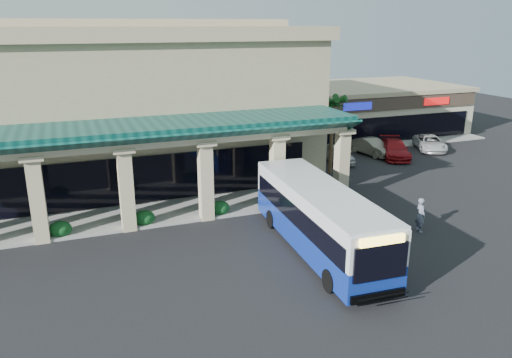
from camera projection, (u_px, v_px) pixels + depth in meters
name	position (u px, v px, depth m)	size (l,w,h in m)	color
ground	(290.00, 246.00, 25.94)	(110.00, 110.00, 0.00)	black
main_building	(97.00, 102.00, 35.77)	(30.80, 14.80, 11.35)	tan
arcade	(113.00, 174.00, 28.41)	(30.00, 6.20, 5.70)	#093834
strip_mall	(350.00, 109.00, 52.78)	(22.50, 12.50, 4.90)	beige
palm_0	(332.00, 131.00, 37.68)	(2.40, 2.40, 6.60)	#0F3812
palm_1	(324.00, 128.00, 40.82)	(2.40, 2.40, 5.80)	#0F3812
broadleaf_tree	(277.00, 125.00, 44.73)	(2.60, 2.60, 4.81)	#0E3F17
transit_bus	(319.00, 220.00, 24.94)	(2.79, 11.97, 3.34)	navy
pedestrian	(421.00, 215.00, 27.50)	(0.71, 0.47, 1.95)	slate
car_silver	(338.00, 153.00, 41.50)	(1.73, 4.31, 1.47)	silver
car_white	(372.00, 147.00, 43.80)	(1.53, 4.39, 1.45)	slate
car_red	(394.00, 149.00, 42.96)	(2.10, 5.17, 1.50)	maroon
car_gray	(430.00, 143.00, 45.47)	(2.22, 4.81, 1.34)	silver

